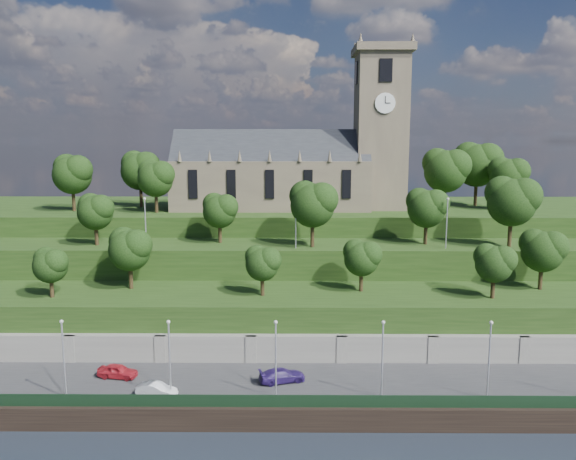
{
  "coord_description": "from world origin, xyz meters",
  "views": [
    {
      "loc": [
        -0.48,
        -47.61,
        26.1
      ],
      "look_at": [
        -1.06,
        30.0,
        13.82
      ],
      "focal_mm": 35.0,
      "sensor_mm": 36.0,
      "label": 1
    }
  ],
  "objects_px": {
    "car_middle": "(157,390)",
    "car_right": "(282,375)",
    "church": "(300,163)",
    "car_left": "(118,371)"
  },
  "relations": [
    {
      "from": "car_middle",
      "to": "car_right",
      "type": "bearing_deg",
      "value": -59.0
    },
    {
      "from": "car_right",
      "to": "car_left",
      "type": "bearing_deg",
      "value": 70.45
    },
    {
      "from": "church",
      "to": "car_right",
      "type": "distance_m",
      "value": 44.57
    },
    {
      "from": "car_left",
      "to": "car_middle",
      "type": "relative_size",
      "value": 1.05
    },
    {
      "from": "car_middle",
      "to": "church",
      "type": "bearing_deg",
      "value": -2.73
    },
    {
      "from": "church",
      "to": "car_left",
      "type": "relative_size",
      "value": 9.4
    },
    {
      "from": "car_right",
      "to": "car_middle",
      "type": "bearing_deg",
      "value": 89.02
    },
    {
      "from": "car_left",
      "to": "church",
      "type": "bearing_deg",
      "value": -16.23
    },
    {
      "from": "church",
      "to": "car_left",
      "type": "bearing_deg",
      "value": -116.31
    },
    {
      "from": "car_middle",
      "to": "car_right",
      "type": "height_order",
      "value": "car_right"
    }
  ]
}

